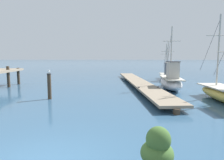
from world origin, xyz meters
The scene contains 6 objects.
floating_dock centered at (4.14, 15.17, 0.36)m, with size 3.72×20.23×0.53m.
fishing_boat_0 centered at (8.34, 20.46, 0.61)m, with size 2.28×6.73×4.97m.
fishing_boat_1 centered at (6.86, 13.21, 0.79)m, with size 2.24×5.65×5.69m.
mooring_piling centered at (-2.73, 8.60, 0.94)m, with size 0.30×0.30×1.81m.
perched_seagull centered at (-2.73, 8.61, 1.96)m, with size 0.20×0.38×0.27m.
coastal_shrub centered at (3.02, -0.48, 0.81)m, with size 0.75×0.79×1.42m.
Camera 1 is at (2.15, -4.72, 2.95)m, focal length 31.44 mm.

